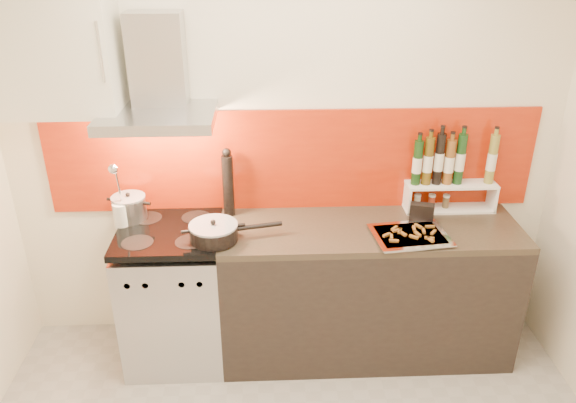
{
  "coord_description": "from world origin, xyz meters",
  "views": [
    {
      "loc": [
        -0.12,
        -1.83,
        2.49
      ],
      "look_at": [
        0.0,
        0.95,
        1.15
      ],
      "focal_mm": 35.0,
      "sensor_mm": 36.0,
      "label": 1
    }
  ],
  "objects_px": {
    "range_stove": "(175,296)",
    "counter": "(366,289)",
    "pepper_mill": "(228,183)",
    "baking_tray": "(410,235)",
    "saute_pan": "(215,232)",
    "stock_pot": "(129,208)"
  },
  "relations": [
    {
      "from": "range_stove",
      "to": "counter",
      "type": "relative_size",
      "value": 0.51
    },
    {
      "from": "pepper_mill",
      "to": "baking_tray",
      "type": "relative_size",
      "value": 0.95
    },
    {
      "from": "saute_pan",
      "to": "pepper_mill",
      "type": "height_order",
      "value": "pepper_mill"
    },
    {
      "from": "pepper_mill",
      "to": "baking_tray",
      "type": "height_order",
      "value": "pepper_mill"
    },
    {
      "from": "saute_pan",
      "to": "range_stove",
      "type": "bearing_deg",
      "value": 156.24
    },
    {
      "from": "range_stove",
      "to": "pepper_mill",
      "type": "xyz_separation_m",
      "value": [
        0.35,
        0.21,
        0.67
      ]
    },
    {
      "from": "stock_pot",
      "to": "pepper_mill",
      "type": "distance_m",
      "value": 0.61
    },
    {
      "from": "saute_pan",
      "to": "pepper_mill",
      "type": "relative_size",
      "value": 1.21
    },
    {
      "from": "stock_pot",
      "to": "saute_pan",
      "type": "xyz_separation_m",
      "value": [
        0.53,
        -0.28,
        -0.03
      ]
    },
    {
      "from": "stock_pot",
      "to": "saute_pan",
      "type": "distance_m",
      "value": 0.6
    },
    {
      "from": "saute_pan",
      "to": "baking_tray",
      "type": "relative_size",
      "value": 1.15
    },
    {
      "from": "counter",
      "to": "stock_pot",
      "type": "relative_size",
      "value": 8.84
    },
    {
      "from": "baking_tray",
      "to": "saute_pan",
      "type": "bearing_deg",
      "value": 179.38
    },
    {
      "from": "range_stove",
      "to": "stock_pot",
      "type": "bearing_deg",
      "value": 148.62
    },
    {
      "from": "pepper_mill",
      "to": "baking_tray",
      "type": "distance_m",
      "value": 1.13
    },
    {
      "from": "counter",
      "to": "range_stove",
      "type": "bearing_deg",
      "value": -179.77
    },
    {
      "from": "range_stove",
      "to": "saute_pan",
      "type": "bearing_deg",
      "value": -23.76
    },
    {
      "from": "counter",
      "to": "baking_tray",
      "type": "relative_size",
      "value": 3.93
    },
    {
      "from": "counter",
      "to": "baking_tray",
      "type": "height_order",
      "value": "baking_tray"
    },
    {
      "from": "stock_pot",
      "to": "saute_pan",
      "type": "height_order",
      "value": "stock_pot"
    },
    {
      "from": "counter",
      "to": "stock_pot",
      "type": "bearing_deg",
      "value": 174.26
    },
    {
      "from": "counter",
      "to": "stock_pot",
      "type": "distance_m",
      "value": 1.55
    }
  ]
}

